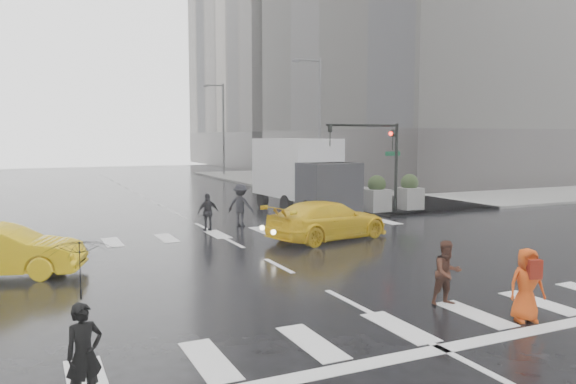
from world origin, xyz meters
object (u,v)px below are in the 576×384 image
traffic_signal_pole (380,150)px  box_truck (304,173)px  taxi_mid (0,251)px  pedestrian_orange (527,284)px  pedestrian_brown (447,273)px

traffic_signal_pole → box_truck: traffic_signal_pole is taller
taxi_mid → box_truck: 15.77m
traffic_signal_pole → taxi_mid: 17.71m
pedestrian_orange → box_truck: 17.36m
traffic_signal_pole → box_truck: 3.93m
pedestrian_brown → taxi_mid: pedestrian_brown is taller
pedestrian_orange → taxi_mid: pedestrian_orange is taller
traffic_signal_pole → box_truck: (-3.04, 2.18, -1.22)m
taxi_mid → box_truck: (13.46, 8.11, 1.28)m
pedestrian_brown → pedestrian_orange: (0.72, -1.61, 0.04)m
pedestrian_orange → taxi_mid: bearing=158.1°
traffic_signal_pole → box_truck: size_ratio=0.64×
traffic_signal_pole → pedestrian_brown: traffic_signal_pole is taller
pedestrian_orange → pedestrian_brown: bearing=133.4°
pedestrian_brown → taxi_mid: 11.89m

